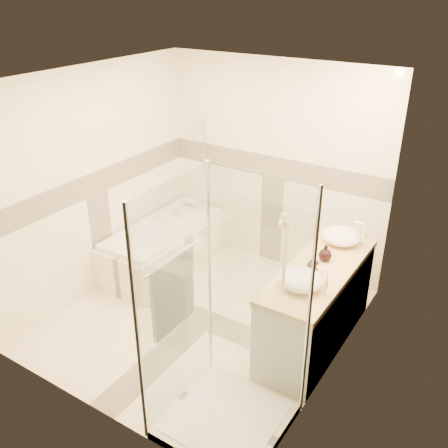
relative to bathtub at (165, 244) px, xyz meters
The scene contains 12 objects.
room 1.57m from the bathtub, 30.53° to the right, with size 2.82×3.02×2.52m.
bathtub is the anchor object (origin of this frame).
vanity 2.18m from the bathtub, ahead, with size 0.58×1.62×0.85m.
shower_enclosure 2.47m from the bathtub, 41.10° to the right, with size 0.96×0.93×2.04m.
vessel_sink_near 2.23m from the bathtub, ahead, with size 0.39×0.39×0.16m, color white.
vessel_sink_far 2.34m from the bathtub, 19.20° to the right, with size 0.38×0.38×0.15m, color white.
faucet_near 2.46m from the bathtub, ahead, with size 0.12×0.03×0.29m.
faucet_far 2.56m from the bathtub, 17.54° to the right, with size 0.11×0.03×0.26m.
amenity_bottle_a 2.28m from the bathtub, 13.01° to the right, with size 0.08×0.08×0.18m, color black.
amenity_bottle_b 2.23m from the bathtub, ahead, with size 0.13×0.13×0.16m, color black.
folded_towels 2.24m from the bathtub, ahead, with size 0.13×0.22×0.07m, color silver.
rolled_towel 0.75m from the bathtub, 97.97° to the left, with size 0.09×0.09×0.20m, color silver.
Camera 1 is at (2.50, -3.51, 3.26)m, focal length 40.00 mm.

